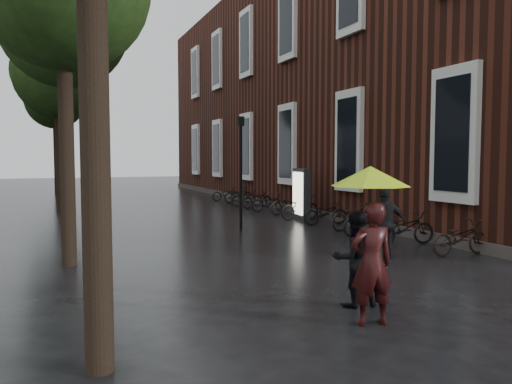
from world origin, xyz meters
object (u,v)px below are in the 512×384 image
person_burgundy (372,264)px  ad_lightbox (301,194)px  parked_bicycles (299,207)px  pedestrian_walking (385,224)px  person_black (354,258)px  lamp_post (241,162)px

person_burgundy → ad_lightbox: bearing=-103.2°
parked_bicycles → person_burgundy: bearing=-112.8°
pedestrian_walking → ad_lightbox: (1.67, 7.40, 0.14)m
person_black → parked_bicycles: 11.72m
lamp_post → person_black: bearing=-98.6°
pedestrian_walking → lamp_post: 6.03m
person_black → lamp_post: size_ratio=0.41×
person_black → ad_lightbox: (4.41, 10.24, 0.22)m
person_black → ad_lightbox: ad_lightbox is taller
pedestrian_walking → ad_lightbox: 7.59m
pedestrian_walking → parked_bicycles: (1.86, 7.94, -0.40)m
pedestrian_walking → parked_bicycles: 8.16m
person_black → ad_lightbox: size_ratio=0.78×
person_black → pedestrian_walking: 3.95m
person_black → lamp_post: 8.74m
person_burgundy → parked_bicycles: size_ratio=0.10×
parked_bicycles → lamp_post: size_ratio=4.72×
person_black → person_burgundy: bearing=78.6°
parked_bicycles → lamp_post: (-3.31, -2.25, 1.81)m
pedestrian_walking → ad_lightbox: size_ratio=0.86×
pedestrian_walking → ad_lightbox: bearing=-79.1°
pedestrian_walking → lamp_post: size_ratio=0.46×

